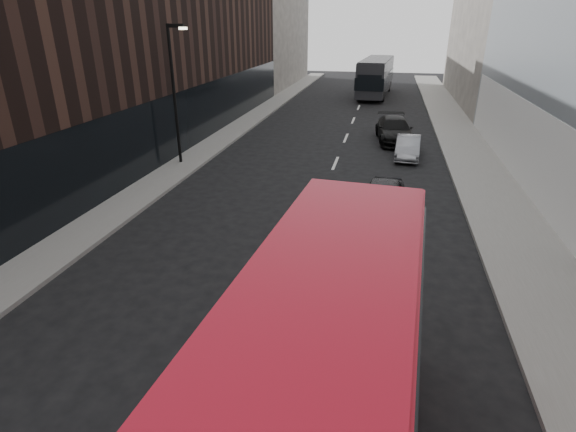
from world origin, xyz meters
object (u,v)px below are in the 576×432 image
Objects in this scene: grey_bus at (376,76)px; car_c at (394,130)px; street_lamp at (175,86)px; car_a at (382,200)px; car_b at (408,147)px.

car_c is at bearing -80.14° from grey_bus.
street_lamp is 1.66× the size of car_a.
grey_bus is at bearing 100.06° from car_b.
car_b is at bearing 18.33° from street_lamp.
grey_bus is at bearing 88.83° from car_c.
car_c is (2.01, -19.56, -1.25)m from grey_bus.
car_b is at bearing 87.13° from car_a.
car_a is at bearing -94.54° from car_b.
street_lamp reaches higher than car_c.
car_a is at bearing -83.28° from grey_bus.
street_lamp is at bearing -152.68° from car_c.
car_b is 0.72× the size of car_c.
street_lamp is at bearing -104.90° from grey_bus.
car_b is (12.12, 4.02, -3.56)m from street_lamp.
car_a is 9.09m from car_b.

